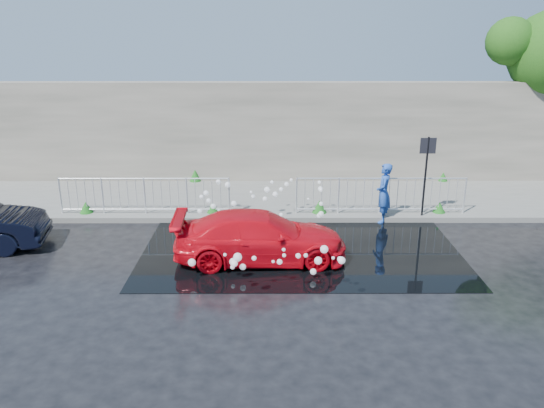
{
  "coord_description": "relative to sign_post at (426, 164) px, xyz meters",
  "views": [
    {
      "loc": [
        -0.27,
        -11.65,
        5.35
      ],
      "look_at": [
        -0.23,
        1.62,
        1.0
      ],
      "focal_mm": 35.0,
      "sensor_mm": 36.0,
      "label": 1
    }
  ],
  "objects": [
    {
      "name": "ground",
      "position": [
        -4.2,
        -3.1,
        -1.72
      ],
      "size": [
        90.0,
        90.0,
        0.0
      ],
      "primitive_type": "plane",
      "color": "black",
      "rests_on": "ground"
    },
    {
      "name": "pavement",
      "position": [
        -4.2,
        1.9,
        -1.65
      ],
      "size": [
        30.0,
        4.0,
        0.15
      ],
      "primitive_type": "cube",
      "color": "#5C5D58",
      "rests_on": "ground"
    },
    {
      "name": "curb",
      "position": [
        -4.2,
        -0.1,
        -1.64
      ],
      "size": [
        30.0,
        0.25,
        0.16
      ],
      "primitive_type": "cube",
      "color": "#5C5D58",
      "rests_on": "ground"
    },
    {
      "name": "retaining_wall",
      "position": [
        -4.2,
        4.1,
        0.18
      ],
      "size": [
        30.0,
        0.6,
        3.5
      ],
      "primitive_type": "cube",
      "color": "#5C584D",
      "rests_on": "pavement"
    },
    {
      "name": "puddle",
      "position": [
        -3.7,
        -2.1,
        -1.72
      ],
      "size": [
        8.0,
        5.0,
        0.01
      ],
      "primitive_type": "cube",
      "color": "black",
      "rests_on": "ground"
    },
    {
      "name": "sign_post",
      "position": [
        0.0,
        0.0,
        0.0
      ],
      "size": [
        0.45,
        0.06,
        2.5
      ],
      "color": "black",
      "rests_on": "ground"
    },
    {
      "name": "railing_left",
      "position": [
        -8.2,
        0.25,
        -0.99
      ],
      "size": [
        5.05,
        0.05,
        1.1
      ],
      "color": "silver",
      "rests_on": "pavement"
    },
    {
      "name": "railing_right",
      "position": [
        -1.2,
        0.25,
        -0.99
      ],
      "size": [
        5.05,
        0.05,
        1.1
      ],
      "color": "silver",
      "rests_on": "pavement"
    },
    {
      "name": "weeds",
      "position": [
        -4.49,
        1.49,
        -1.39
      ],
      "size": [
        12.17,
        3.93,
        0.43
      ],
      "color": "#144B15",
      "rests_on": "pavement"
    },
    {
      "name": "water_spray",
      "position": [
        -4.73,
        -2.04,
        -1.02
      ],
      "size": [
        3.57,
        5.64,
        1.07
      ],
      "color": "white",
      "rests_on": "ground"
    },
    {
      "name": "red_car",
      "position": [
        -4.72,
        -2.82,
        -1.12
      ],
      "size": [
        4.21,
        1.85,
        1.2
      ],
      "primitive_type": "imported",
      "rotation": [
        0.0,
        0.0,
        1.61
      ],
      "color": "red",
      "rests_on": "ground"
    },
    {
      "name": "person",
      "position": [
        -1.19,
        -0.1,
        -0.85
      ],
      "size": [
        0.56,
        0.72,
        1.75
      ],
      "primitive_type": "imported",
      "rotation": [
        0.0,
        0.0,
        -1.81
      ],
      "color": "#214BA9",
      "rests_on": "ground"
    }
  ]
}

